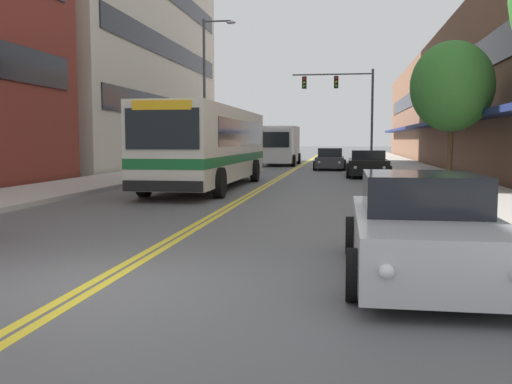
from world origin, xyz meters
TOP-DOWN VIEW (x-y plane):
  - ground_plane at (0.00, 37.00)m, footprint 240.00×240.00m
  - sidewalk_left at (-7.27, 37.00)m, footprint 3.54×106.00m
  - sidewalk_right at (7.27, 37.00)m, footprint 3.54×106.00m
  - centre_line at (0.00, 37.00)m, footprint 0.34×106.00m
  - storefront_row_right at (13.27, 37.00)m, footprint 9.10×68.00m
  - city_bus at (-2.08, 15.28)m, footprint 2.84×12.05m
  - car_slate_blue_parked_left_mid at (-4.45, 26.36)m, footprint 2.00×4.47m
  - car_charcoal_parked_left_far at (-4.45, 33.83)m, footprint 2.14×4.50m
  - car_silver_parked_right_foreground at (4.25, 1.21)m, footprint 2.07×4.60m
  - car_black_parked_right_mid at (4.36, 22.82)m, footprint 2.18×4.58m
  - car_dark_grey_moving_lead at (2.27, 29.84)m, footprint 2.00×4.40m
  - box_truck at (-1.56, 35.63)m, footprint 2.62×6.58m
  - traffic_signal_mast at (3.21, 37.61)m, footprint 6.17×0.38m
  - street_lamp_left_far at (-5.06, 27.23)m, footprint 2.03×0.28m
  - street_tree_right_mid at (7.21, 16.08)m, footprint 3.13×3.13m
  - fire_hydrant at (5.95, 9.09)m, footprint 0.35×0.27m

SIDE VIEW (x-z plane):
  - ground_plane at x=0.00m, z-range 0.00..0.00m
  - centre_line at x=0.00m, z-range 0.00..0.01m
  - sidewalk_left at x=-7.27m, z-range 0.00..0.15m
  - sidewalk_right at x=7.27m, z-range 0.00..0.15m
  - car_charcoal_parked_left_far at x=-4.45m, z-range -0.03..1.22m
  - fire_hydrant at x=5.95m, z-range 0.15..1.08m
  - car_dark_grey_moving_lead at x=2.27m, z-range -0.06..1.30m
  - car_slate_blue_parked_left_mid at x=-4.45m, z-range -0.05..1.32m
  - car_black_parked_right_mid at x=4.36m, z-range -0.04..1.32m
  - car_silver_parked_right_foreground at x=4.25m, z-range -0.06..1.36m
  - box_truck at x=-1.56m, z-range 0.07..2.97m
  - city_bus at x=-2.08m, z-range 0.20..3.29m
  - street_tree_right_mid at x=7.21m, z-range 1.17..6.66m
  - storefront_row_right at x=13.27m, z-range 0.00..9.16m
  - traffic_signal_mast at x=3.21m, z-range 1.52..8.74m
  - street_lamp_left_far at x=-5.06m, z-range 0.74..9.85m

